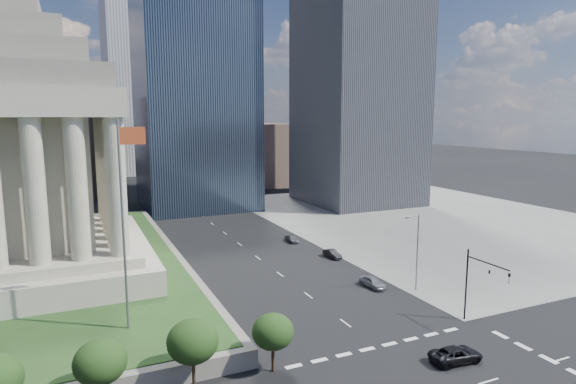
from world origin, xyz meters
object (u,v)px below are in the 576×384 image
parked_sedan_near (373,282)px  parked_sedan_far (292,238)px  flagpole (124,214)px  parked_sedan_mid (332,254)px  street_lamp_north (416,248)px  traffic_signal_ne (480,279)px  pickup_truck (456,354)px

parked_sedan_near → parked_sedan_far: parked_sedan_near is taller
flagpole → parked_sedan_mid: bearing=29.1°
street_lamp_north → parked_sedan_near: (-4.33, 3.19, -4.95)m
parked_sedan_far → traffic_signal_ne: bearing=-82.1°
traffic_signal_ne → parked_sedan_far: bearing=95.0°
parked_sedan_mid → parked_sedan_far: size_ratio=0.99×
traffic_signal_ne → parked_sedan_mid: (-1.68, 28.48, -4.62)m
street_lamp_north → parked_sedan_mid: (-2.50, 17.18, -5.03)m
street_lamp_north → parked_sedan_far: 29.38m
pickup_truck → parked_sedan_near: bearing=-7.0°
parked_sedan_near → parked_sedan_far: size_ratio=1.09×
flagpole → parked_sedan_mid: (32.65, 18.18, -12.49)m
parked_sedan_near → traffic_signal_ne: bearing=-81.8°
flagpole → pickup_truck: bearing=-29.8°
traffic_signal_ne → street_lamp_north: street_lamp_north is taller
parked_sedan_mid → pickup_truck: bearing=-103.8°
parked_sedan_mid → street_lamp_north: bearing=-85.5°
pickup_truck → parked_sedan_mid: (5.95, 33.48, -0.06)m
traffic_signal_ne → parked_sedan_mid: size_ratio=2.10×
street_lamp_north → parked_sedan_mid: bearing=98.3°
pickup_truck → parked_sedan_far: pickup_truck is taller
flagpole → parked_sedan_near: flagpole is taller
pickup_truck → parked_sedan_mid: 34.01m
parked_sedan_far → street_lamp_north: bearing=-78.5°
parked_sedan_near → parked_sedan_mid: 14.10m
traffic_signal_ne → street_lamp_north: size_ratio=0.80×
pickup_truck → parked_sedan_mid: pickup_truck is taller
flagpole → parked_sedan_far: flagpole is taller
flagpole → parked_sedan_mid: 39.40m
traffic_signal_ne → street_lamp_north: bearing=85.8°
street_lamp_north → parked_sedan_mid: street_lamp_north is taller
traffic_signal_ne → pickup_truck: 10.19m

